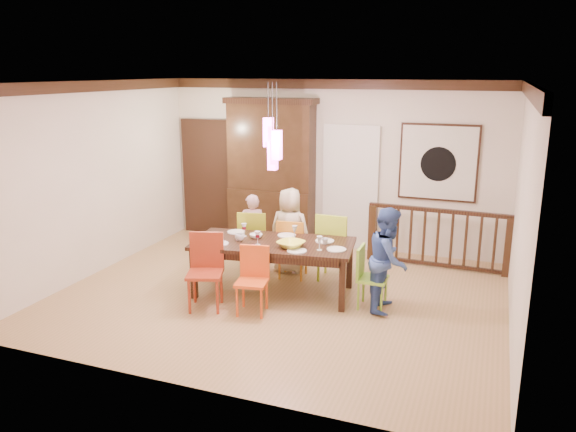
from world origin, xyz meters
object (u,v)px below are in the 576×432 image
(dining_table, at_px, (273,247))
(china_hutch, at_px, (271,172))
(person_far_left, at_px, (252,231))
(person_end_right, at_px, (388,259))
(person_far_mid, at_px, (290,230))
(chair_far_left, at_px, (254,236))
(balustrade, at_px, (438,237))
(chair_end_right, at_px, (373,274))

(dining_table, bearing_deg, china_hutch, 104.76)
(person_far_left, relative_size, person_end_right, 0.87)
(person_far_mid, bearing_deg, dining_table, 94.90)
(chair_far_left, distance_m, balustrade, 2.89)
(person_end_right, bearing_deg, person_far_left, 68.40)
(chair_end_right, xyz_separation_m, person_end_right, (0.19, 0.03, 0.21))
(person_far_left, distance_m, person_end_right, 2.47)
(dining_table, height_order, person_far_mid, person_far_mid)
(person_far_mid, distance_m, person_end_right, 1.90)
(person_far_mid, bearing_deg, balustrade, -155.73)
(chair_far_left, xyz_separation_m, china_hutch, (-0.30, 1.45, 0.74))
(chair_far_left, xyz_separation_m, balustrade, (2.67, 1.11, -0.05))
(person_far_left, relative_size, person_far_mid, 0.90)
(chair_far_left, bearing_deg, person_far_mid, 179.67)
(china_hutch, bearing_deg, person_end_right, -41.25)
(balustrade, relative_size, person_far_mid, 1.68)
(balustrade, bearing_deg, dining_table, -135.18)
(dining_table, height_order, chair_far_left, chair_far_left)
(balustrade, height_order, person_far_mid, person_far_mid)
(chair_far_left, bearing_deg, person_far_left, -64.15)
(person_end_right, bearing_deg, china_hutch, 47.66)
(china_hutch, xyz_separation_m, person_end_right, (2.53, -2.22, -0.61))
(chair_end_right, xyz_separation_m, china_hutch, (-2.34, 2.25, 0.82))
(balustrade, relative_size, person_end_right, 1.62)
(chair_far_left, height_order, person_end_right, person_end_right)
(chair_far_left, height_order, person_far_mid, person_far_mid)
(dining_table, height_order, person_end_right, person_end_right)
(dining_table, bearing_deg, chair_end_right, -8.67)
(person_far_left, bearing_deg, person_far_mid, 157.99)
(dining_table, height_order, chair_end_right, chair_end_right)
(dining_table, xyz_separation_m, balustrade, (2.03, 1.89, -0.17))
(person_far_left, height_order, person_end_right, person_end_right)
(chair_end_right, bearing_deg, china_hutch, 45.88)
(chair_end_right, height_order, person_far_mid, person_far_mid)
(chair_far_left, bearing_deg, person_end_right, 148.86)
(person_far_mid, bearing_deg, china_hutch, -58.59)
(chair_end_right, distance_m, balustrade, 2.00)
(dining_table, distance_m, person_far_mid, 0.90)
(chair_end_right, distance_m, person_far_left, 2.30)
(balustrade, distance_m, person_far_mid, 2.35)
(balustrade, xyz_separation_m, person_far_left, (-2.74, -1.01, 0.09))
(dining_table, height_order, person_far_left, person_far_left)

